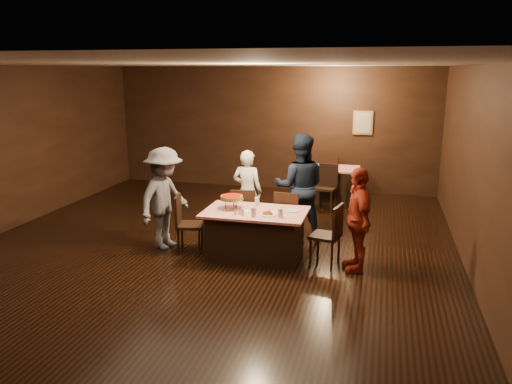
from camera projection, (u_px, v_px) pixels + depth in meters
room at (200, 123)px, 7.48m from camera, size 10.00×10.04×3.02m
main_table at (255, 234)px, 7.87m from camera, size 1.60×1.00×0.77m
back_table at (329, 184)px, 11.32m from camera, size 1.30×0.90×0.77m
chair_far_left at (244, 214)px, 8.65m from camera, size 0.49×0.49×0.95m
chair_far_right at (289, 218)px, 8.46m from camera, size 0.46×0.46×0.95m
chair_end_left at (190, 224)px, 8.12m from camera, size 0.50×0.50×0.95m
chair_end_right at (325, 235)px, 7.59m from camera, size 0.50×0.50×0.95m
chair_back_near at (326, 187)px, 10.64m from camera, size 0.48×0.48×0.95m
chair_back_far at (332, 175)px, 11.87m from camera, size 0.51×0.51×0.95m
diner_white_jacket at (247, 191)px, 9.09m from camera, size 0.59×0.41×1.52m
diner_navy_hoodie at (300, 187)px, 8.70m from camera, size 1.00×0.83×1.86m
diner_grey_knit at (165, 198)px, 8.23m from camera, size 0.89×1.22×1.70m
diner_red_shirt at (358, 219)px, 7.30m from camera, size 0.63×0.99×1.56m
pizza_stand at (232, 197)px, 7.88m from camera, size 0.38×0.38×0.22m
plate_with_slice at (268, 214)px, 7.55m from camera, size 0.25×0.25×0.06m
plate_empty at (292, 210)px, 7.79m from camera, size 0.25×0.25×0.01m
glass_front_left at (254, 212)px, 7.47m from camera, size 0.08×0.08×0.14m
glass_front_right at (280, 213)px, 7.42m from camera, size 0.08×0.08×0.14m
glass_back at (257, 202)px, 8.06m from camera, size 0.08×0.08×0.14m
condiments at (239, 212)px, 7.55m from camera, size 0.17×0.10×0.09m
napkin_center at (274, 212)px, 7.71m from camera, size 0.19×0.19×0.01m
napkin_left at (245, 211)px, 7.77m from camera, size 0.21×0.21×0.01m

